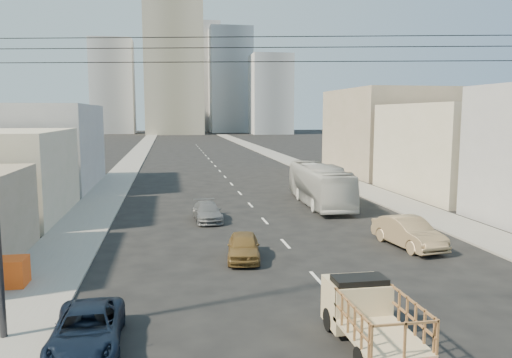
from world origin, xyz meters
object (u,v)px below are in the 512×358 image
object	(u,v)px
flatbed_pickup	(369,311)
sedan_brown	(244,246)
city_bus	(320,185)
navy_pickup	(87,330)
sedan_tan	(408,232)
sedan_grey	(207,212)
crate_stack	(3,272)

from	to	relation	value
flatbed_pickup	sedan_brown	bearing A→B (deg)	104.08
city_bus	sedan_brown	size ratio (longest dim) A/B	2.96
navy_pickup	sedan_tan	world-z (taller)	sedan_tan
sedan_grey	navy_pickup	bearing A→B (deg)	-107.98
sedan_tan	crate_stack	xyz separation A→B (m)	(-19.34, -3.15, -0.11)
sedan_tan	navy_pickup	bearing A→B (deg)	-156.35
flatbed_pickup	sedan_brown	distance (m)	10.09
city_bus	crate_stack	size ratio (longest dim) A/B	6.32
navy_pickup	sedan_grey	xyz separation A→B (m)	(5.01, 17.85, -0.00)
flatbed_pickup	city_bus	size ratio (longest dim) A/B	0.39
sedan_brown	sedan_grey	xyz separation A→B (m)	(-1.07, 9.27, -0.04)
city_bus	sedan_tan	size ratio (longest dim) A/B	2.33
flatbed_pickup	city_bus	bearing A→B (deg)	76.45
city_bus	sedan_tan	world-z (taller)	city_bus
navy_pickup	sedan_tan	distance (m)	17.76
city_bus	crate_stack	xyz separation A→B (m)	(-18.41, -16.22, -0.89)
navy_pickup	crate_stack	xyz separation A→B (m)	(-4.21, 6.15, 0.07)
sedan_brown	crate_stack	bearing A→B (deg)	-158.64
sedan_brown	flatbed_pickup	bearing A→B (deg)	-67.90
sedan_brown	sedan_grey	world-z (taller)	sedan_brown
sedan_grey	crate_stack	bearing A→B (deg)	-130.52
crate_stack	city_bus	bearing A→B (deg)	41.38
sedan_brown	sedan_grey	size ratio (longest dim) A/B	0.90
navy_pickup	city_bus	bearing A→B (deg)	55.86
flatbed_pickup	sedan_tan	xyz separation A→B (m)	(6.60, 10.49, -0.29)
sedan_tan	sedan_grey	world-z (taller)	sedan_tan
city_bus	sedan_tan	bearing A→B (deg)	-83.31
sedan_tan	city_bus	bearing A→B (deg)	86.15
navy_pickup	sedan_grey	distance (m)	18.54
sedan_tan	flatbed_pickup	bearing A→B (deg)	-130.12
sedan_brown	city_bus	bearing A→B (deg)	67.50
flatbed_pickup	crate_stack	distance (m)	14.70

